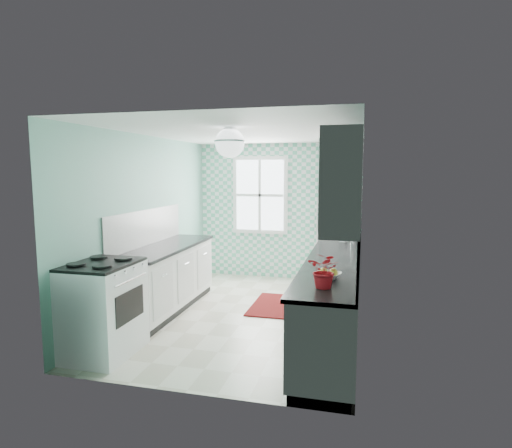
% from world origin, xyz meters
% --- Properties ---
extents(floor, '(3.00, 4.40, 0.02)m').
position_xyz_m(floor, '(0.00, 0.00, -0.01)').
color(floor, silver).
rests_on(floor, ground).
extents(ceiling, '(3.00, 4.40, 0.02)m').
position_xyz_m(ceiling, '(0.00, 0.00, 2.51)').
color(ceiling, white).
rests_on(ceiling, wall_back).
extents(wall_back, '(3.00, 0.02, 2.50)m').
position_xyz_m(wall_back, '(0.00, 2.21, 1.25)').
color(wall_back, '#70AE9B').
rests_on(wall_back, floor).
extents(wall_front, '(3.00, 0.02, 2.50)m').
position_xyz_m(wall_front, '(0.00, -2.21, 1.25)').
color(wall_front, '#70AE9B').
rests_on(wall_front, floor).
extents(wall_left, '(0.02, 4.40, 2.50)m').
position_xyz_m(wall_left, '(-1.51, 0.00, 1.25)').
color(wall_left, '#70AE9B').
rests_on(wall_left, floor).
extents(wall_right, '(0.02, 4.40, 2.50)m').
position_xyz_m(wall_right, '(1.51, 0.00, 1.25)').
color(wall_right, '#70AE9B').
rests_on(wall_right, floor).
extents(accent_wall, '(3.00, 0.01, 2.50)m').
position_xyz_m(accent_wall, '(0.00, 2.19, 1.25)').
color(accent_wall, '#5BBD99').
rests_on(accent_wall, wall_back).
extents(window, '(1.04, 0.05, 1.44)m').
position_xyz_m(window, '(-0.35, 2.16, 1.55)').
color(window, white).
rests_on(window, wall_back).
extents(backsplash_right, '(0.02, 3.60, 0.51)m').
position_xyz_m(backsplash_right, '(1.49, -0.40, 1.20)').
color(backsplash_right, white).
rests_on(backsplash_right, wall_right).
extents(backsplash_left, '(0.02, 2.15, 0.51)m').
position_xyz_m(backsplash_left, '(-1.49, -0.07, 1.20)').
color(backsplash_left, white).
rests_on(backsplash_left, wall_left).
extents(upper_cabinets_right, '(0.33, 3.20, 0.90)m').
position_xyz_m(upper_cabinets_right, '(1.33, -0.60, 1.90)').
color(upper_cabinets_right, white).
rests_on(upper_cabinets_right, wall_right).
extents(upper_cabinet_fridge, '(0.40, 0.74, 0.40)m').
position_xyz_m(upper_cabinet_fridge, '(1.30, 1.83, 2.25)').
color(upper_cabinet_fridge, white).
rests_on(upper_cabinet_fridge, wall_right).
extents(ceiling_light, '(0.34, 0.34, 0.35)m').
position_xyz_m(ceiling_light, '(0.00, -0.80, 2.32)').
color(ceiling_light, silver).
rests_on(ceiling_light, ceiling).
extents(base_cabinets_right, '(0.60, 3.60, 0.90)m').
position_xyz_m(base_cabinets_right, '(1.20, -0.40, 0.45)').
color(base_cabinets_right, white).
rests_on(base_cabinets_right, floor).
extents(countertop_right, '(0.63, 3.60, 0.04)m').
position_xyz_m(countertop_right, '(1.19, -0.40, 0.92)').
color(countertop_right, black).
rests_on(countertop_right, base_cabinets_right).
extents(base_cabinets_left, '(0.60, 2.15, 0.90)m').
position_xyz_m(base_cabinets_left, '(-1.20, -0.07, 0.45)').
color(base_cabinets_left, white).
rests_on(base_cabinets_left, floor).
extents(countertop_left, '(0.63, 2.15, 0.04)m').
position_xyz_m(countertop_left, '(-1.19, -0.07, 0.92)').
color(countertop_left, black).
rests_on(countertop_left, base_cabinets_left).
extents(fridge, '(0.67, 0.66, 1.53)m').
position_xyz_m(fridge, '(1.11, 1.77, 0.77)').
color(fridge, silver).
rests_on(fridge, floor).
extents(stove, '(0.67, 0.83, 1.01)m').
position_xyz_m(stove, '(-1.20, -1.63, 0.53)').
color(stove, silver).
rests_on(stove, floor).
extents(sink, '(0.50, 0.42, 0.53)m').
position_xyz_m(sink, '(1.20, 0.59, 0.93)').
color(sink, silver).
rests_on(sink, countertop_right).
extents(rug, '(0.80, 1.14, 0.02)m').
position_xyz_m(rug, '(0.35, 0.47, 0.01)').
color(rug, '#6B0602').
rests_on(rug, floor).
extents(dish_towel, '(0.09, 0.22, 0.34)m').
position_xyz_m(dish_towel, '(0.89, 0.56, 0.48)').
color(dish_towel, '#6AC1BC').
rests_on(dish_towel, base_cabinets_right).
extents(fruit_bowl, '(0.30, 0.30, 0.06)m').
position_xyz_m(fruit_bowl, '(1.20, -1.41, 0.97)').
color(fruit_bowl, white).
rests_on(fruit_bowl, countertop_right).
extents(potted_plant, '(0.37, 0.35, 0.33)m').
position_xyz_m(potted_plant, '(1.20, -1.77, 1.11)').
color(potted_plant, '#A52022').
rests_on(potted_plant, countertop_right).
extents(soap_bottle, '(0.12, 0.12, 0.21)m').
position_xyz_m(soap_bottle, '(1.25, 0.86, 1.05)').
color(soap_bottle, '#97B1CB').
rests_on(soap_bottle, countertop_right).
extents(microwave, '(0.58, 0.40, 0.32)m').
position_xyz_m(microwave, '(1.11, 1.77, 1.69)').
color(microwave, white).
rests_on(microwave, fridge).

